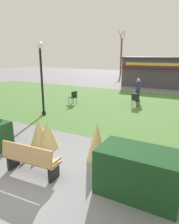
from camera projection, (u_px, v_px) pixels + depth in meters
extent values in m
plane|color=slate|center=(33.00, 183.00, 5.58)|extent=(80.00, 80.00, 0.00)
cube|color=#4C7A38|center=(136.00, 107.00, 13.62)|extent=(36.00, 12.00, 0.01)
cube|color=tan|center=(32.00, 159.00, 5.92)|extent=(1.73, 0.60, 0.06)
cube|color=tan|center=(26.00, 153.00, 5.65)|extent=(1.70, 0.24, 0.44)
cube|color=black|center=(13.00, 161.00, 6.27)|extent=(0.11, 0.44, 0.45)
cube|color=black|center=(54.00, 172.00, 5.68)|extent=(0.11, 0.44, 0.45)
cube|color=tan|center=(10.00, 150.00, 6.21)|extent=(0.09, 0.44, 0.06)
cube|color=tan|center=(56.00, 161.00, 5.56)|extent=(0.09, 0.44, 0.06)
cube|color=#19421E|center=(138.00, 172.00, 5.02)|extent=(1.96, 1.10, 1.15)
cone|color=tan|center=(97.00, 142.00, 6.64)|extent=(0.66, 0.66, 1.27)
cone|color=tan|center=(39.00, 132.00, 7.70)|extent=(0.70, 0.70, 1.06)
cone|color=tan|center=(48.00, 134.00, 7.60)|extent=(0.80, 0.80, 1.00)
cylinder|color=black|center=(44.00, 113.00, 11.80)|extent=(0.22, 0.22, 0.20)
cylinder|color=black|center=(42.00, 83.00, 11.34)|extent=(0.12, 0.12, 3.64)
sphere|color=white|center=(40.00, 45.00, 10.80)|extent=(0.36, 0.36, 0.36)
cube|color=#47424C|center=(166.00, 73.00, 22.06)|extent=(8.36, 3.97, 2.91)
cube|color=#333338|center=(167.00, 58.00, 21.65)|extent=(8.66, 4.27, 0.16)
cube|color=maroon|center=(162.00, 68.00, 20.06)|extent=(8.46, 0.36, 0.08)
cube|color=#D8CC4C|center=(163.00, 64.00, 20.12)|extent=(7.53, 0.04, 0.28)
cube|color=black|center=(136.00, 100.00, 13.61)|extent=(0.48, 0.48, 0.04)
cube|color=black|center=(135.00, 97.00, 13.40)|extent=(0.44, 0.09, 0.44)
cylinder|color=black|center=(139.00, 103.00, 13.72)|extent=(0.03, 0.03, 0.45)
cylinder|color=black|center=(134.00, 102.00, 13.93)|extent=(0.03, 0.03, 0.45)
cylinder|color=black|center=(137.00, 104.00, 13.42)|extent=(0.03, 0.03, 0.45)
cylinder|color=black|center=(132.00, 103.00, 13.63)|extent=(0.03, 0.03, 0.45)
cube|color=black|center=(73.00, 97.00, 14.41)|extent=(0.57, 0.57, 0.04)
cube|color=black|center=(74.00, 95.00, 14.20)|extent=(0.20, 0.42, 0.44)
cylinder|color=black|center=(73.00, 100.00, 14.73)|extent=(0.03, 0.03, 0.45)
cylinder|color=black|center=(69.00, 100.00, 14.49)|extent=(0.03, 0.03, 0.45)
cylinder|color=black|center=(77.00, 101.00, 14.44)|extent=(0.03, 0.03, 0.45)
cylinder|color=black|center=(72.00, 101.00, 14.21)|extent=(0.03, 0.03, 0.45)
cylinder|color=#23232D|center=(138.00, 96.00, 15.04)|extent=(0.28, 0.28, 0.85)
cylinder|color=navy|center=(138.00, 86.00, 14.85)|extent=(0.34, 0.34, 0.62)
sphere|color=beige|center=(139.00, 80.00, 14.73)|extent=(0.22, 0.22, 0.22)
cube|color=black|center=(144.00, 75.00, 29.20)|extent=(4.25, 1.91, 0.60)
cube|color=black|center=(143.00, 72.00, 29.15)|extent=(2.35, 1.64, 0.44)
cylinder|color=black|center=(155.00, 76.00, 29.47)|extent=(0.65, 0.24, 0.64)
cylinder|color=black|center=(152.00, 78.00, 27.90)|extent=(0.65, 0.24, 0.64)
cylinder|color=black|center=(136.00, 75.00, 30.62)|extent=(0.65, 0.24, 0.64)
cylinder|color=black|center=(133.00, 77.00, 29.05)|extent=(0.65, 0.24, 0.64)
cylinder|color=black|center=(174.00, 77.00, 28.20)|extent=(0.65, 0.24, 0.64)
cylinder|color=black|center=(172.00, 79.00, 26.62)|extent=(0.65, 0.24, 0.64)
cylinder|color=brown|center=(121.00, 57.00, 34.40)|extent=(0.28, 0.28, 5.86)
cylinder|color=brown|center=(124.00, 35.00, 33.41)|extent=(0.25, 0.58, 1.12)
cylinder|color=brown|center=(122.00, 35.00, 33.81)|extent=(0.54, 0.36, 1.12)
cylinder|color=brown|center=(120.00, 35.00, 33.30)|extent=(0.54, 0.35, 1.12)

